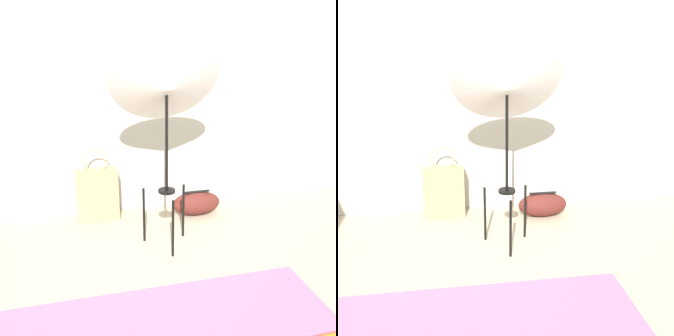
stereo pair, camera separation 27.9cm
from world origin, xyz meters
The scene contains 4 objects.
wall_back centered at (0.00, 2.03, 1.30)m, with size 8.00×0.05×2.60m.
photo_umbrella centered at (0.36, 1.27, 1.26)m, with size 0.82×0.57×1.66m.
tote_bag centered at (-0.13, 1.85, 0.25)m, with size 0.37×0.13×0.67m.
duffel_bag centered at (0.76, 1.74, 0.11)m, with size 0.45×0.22×0.23m.
Camera 2 is at (-0.05, -1.50, 1.60)m, focal length 42.00 mm.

